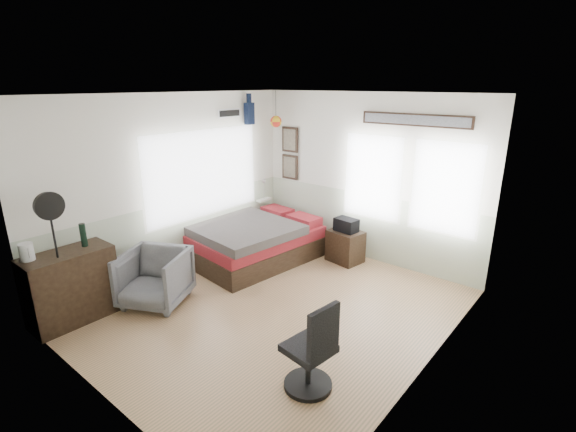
{
  "coord_description": "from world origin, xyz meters",
  "views": [
    {
      "loc": [
        3.23,
        -3.64,
        2.83
      ],
      "look_at": [
        -0.1,
        0.4,
        1.15
      ],
      "focal_mm": 26.0,
      "sensor_mm": 36.0,
      "label": 1
    }
  ],
  "objects_px": {
    "armchair": "(155,278)",
    "task_chair": "(313,355)",
    "bed": "(255,241)",
    "dresser": "(71,287)",
    "nightstand": "(345,246)"
  },
  "relations": [
    {
      "from": "bed",
      "to": "armchair",
      "type": "relative_size",
      "value": 2.7
    },
    {
      "from": "armchair",
      "to": "task_chair",
      "type": "xyz_separation_m",
      "value": [
        2.6,
        -0.01,
        0.01
      ]
    },
    {
      "from": "task_chair",
      "to": "dresser",
      "type": "bearing_deg",
      "value": -156.78
    },
    {
      "from": "nightstand",
      "to": "armchair",
      "type": "bearing_deg",
      "value": -104.8
    },
    {
      "from": "armchair",
      "to": "nightstand",
      "type": "distance_m",
      "value": 3.04
    },
    {
      "from": "armchair",
      "to": "task_chair",
      "type": "bearing_deg",
      "value": -27.33
    },
    {
      "from": "nightstand",
      "to": "task_chair",
      "type": "relative_size",
      "value": 0.56
    },
    {
      "from": "task_chair",
      "to": "bed",
      "type": "bearing_deg",
      "value": 150.89
    },
    {
      "from": "bed",
      "to": "task_chair",
      "type": "relative_size",
      "value": 2.33
    },
    {
      "from": "dresser",
      "to": "armchair",
      "type": "height_order",
      "value": "dresser"
    },
    {
      "from": "dresser",
      "to": "bed",
      "type": "bearing_deg",
      "value": 80.98
    },
    {
      "from": "dresser",
      "to": "nightstand",
      "type": "xyz_separation_m",
      "value": [
        1.64,
        3.67,
        -0.19
      ]
    },
    {
      "from": "dresser",
      "to": "task_chair",
      "type": "height_order",
      "value": "task_chair"
    },
    {
      "from": "dresser",
      "to": "nightstand",
      "type": "distance_m",
      "value": 4.02
    },
    {
      "from": "nightstand",
      "to": "task_chair",
      "type": "distance_m",
      "value": 3.13
    }
  ]
}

